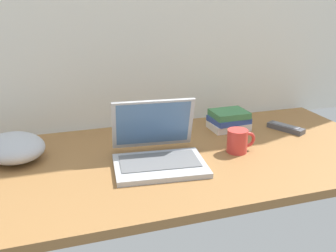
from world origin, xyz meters
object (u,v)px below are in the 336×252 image
at_px(remote_control_near, 286,128).
at_px(book_stack, 229,120).
at_px(coffee_mug, 238,141).
at_px(laptop, 157,150).
at_px(cushion, 14,148).

bearing_deg(remote_control_near, book_stack, 157.69).
distance_m(coffee_mug, book_stack, 0.25).
distance_m(laptop, coffee_mug, 0.31).
height_order(laptop, remote_control_near, laptop).
bearing_deg(cushion, book_stack, 3.66).
distance_m(coffee_mug, cushion, 0.82).
height_order(coffee_mug, remote_control_near, coffee_mug).
bearing_deg(laptop, remote_control_near, 12.74).
bearing_deg(remote_control_near, cushion, 178.04).
xyz_separation_m(laptop, remote_control_near, (0.62, 0.14, -0.03)).
xyz_separation_m(book_stack, cushion, (-0.87, -0.06, 0.01)).
bearing_deg(coffee_mug, cushion, 167.16).
bearing_deg(book_stack, coffee_mug, -108.52).
xyz_separation_m(coffee_mug, cushion, (-0.79, 0.18, 0.00)).
bearing_deg(book_stack, remote_control_near, -22.31).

